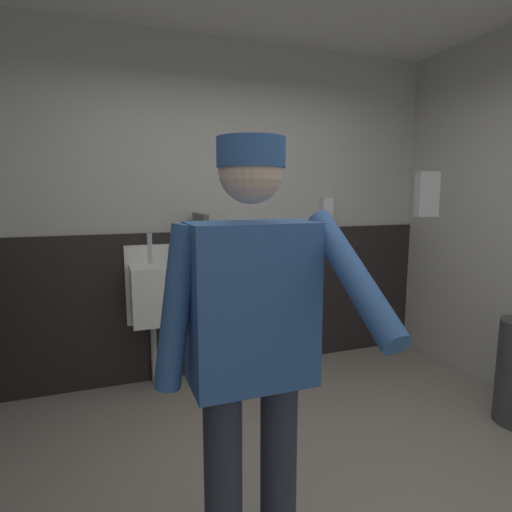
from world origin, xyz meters
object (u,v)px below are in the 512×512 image
cell_phone (427,194)px  soap_dispenser (327,208)px  person (252,344)px  urinal_middle (243,286)px  urinal_left (153,293)px

cell_phone → soap_dispenser: 2.85m
person → cell_phone: bearing=-60.9°
person → cell_phone: 0.78m
person → soap_dispenser: person is taller
person → cell_phone: size_ratio=15.87×
cell_phone → soap_dispenser: bearing=66.4°
soap_dispenser → urinal_middle: bearing=-172.1°
urinal_middle → person: bearing=-107.7°
urinal_middle → cell_phone: cell_phone is taller
urinal_left → cell_phone: 2.61m
urinal_left → person: bearing=-86.4°
soap_dispenser → cell_phone: bearing=-115.0°
person → cell_phone: person is taller
urinal_left → person: (0.12, -1.96, 0.26)m
urinal_left → urinal_middle: size_ratio=1.00×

